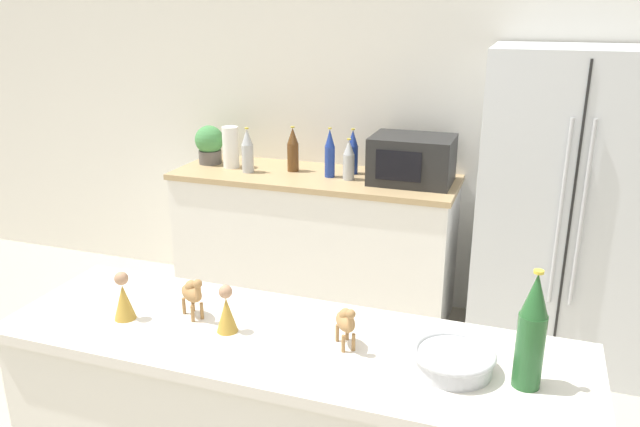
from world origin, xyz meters
name	(u,v)px	position (x,y,z in m)	size (l,w,h in m)	color
wall_back	(412,115)	(0.00, 2.73, 1.27)	(8.00, 0.06, 2.55)	white
back_counter	(314,242)	(-0.54, 2.40, 0.46)	(1.79, 0.63, 0.92)	white
refrigerator	(567,210)	(0.95, 2.33, 0.87)	(0.93, 0.72, 1.74)	silver
potted_plant	(210,144)	(-1.30, 2.44, 1.06)	(0.19, 0.19, 0.25)	#595451
paper_towel_roll	(231,147)	(-1.11, 2.39, 1.06)	(0.10, 0.10, 0.27)	white
microwave	(412,159)	(0.07, 2.42, 1.06)	(0.48, 0.37, 0.28)	black
back_bottle_0	(349,160)	(-0.30, 2.36, 1.04)	(0.07, 0.07, 0.25)	#B2B7BC
back_bottle_1	(293,150)	(-0.70, 2.44, 1.06)	(0.07, 0.07, 0.29)	brown
back_bottle_2	(353,152)	(-0.32, 2.50, 1.06)	(0.07, 0.07, 0.29)	navy
back_bottle_3	(330,154)	(-0.43, 2.38, 1.07)	(0.06, 0.06, 0.31)	navy
back_bottle_4	(247,151)	(-0.96, 2.31, 1.06)	(0.07, 0.07, 0.29)	#B2B7BC
wine_bottle	(532,332)	(0.79, 0.36, 1.13)	(0.07, 0.07, 0.33)	#235628
fruit_bowl	(453,359)	(0.59, 0.37, 1.01)	(0.23, 0.23, 0.06)	#B7BABF
camel_figurine	(192,293)	(-0.24, 0.41, 1.06)	(0.12, 0.10, 0.15)	olive
camel_figurine_second	(346,321)	(0.28, 0.39, 1.06)	(0.10, 0.11, 0.14)	olive
wise_man_figurine_crimson	(124,299)	(-0.45, 0.33, 1.04)	(0.07, 0.07, 0.16)	#B28933
wise_man_figurine_purple	(227,312)	(-0.10, 0.36, 1.04)	(0.07, 0.07, 0.16)	#B28933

